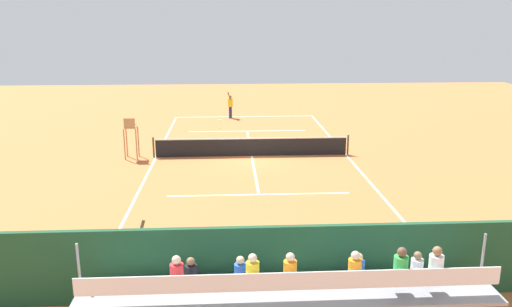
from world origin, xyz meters
TOP-DOWN VIEW (x-y plane):
  - ground_plane at (0.00, 0.00)m, footprint 60.00×60.00m
  - court_line_markings at (0.00, -0.04)m, footprint 10.10×22.20m
  - tennis_net at (0.00, 0.00)m, footprint 10.30×0.10m
  - backdrop_wall at (0.00, 14.00)m, footprint 18.00×0.16m
  - bleacher_stand at (-0.10, 15.34)m, footprint 9.06×2.40m
  - umpire_chair at (6.20, 0.11)m, footprint 0.67×0.67m
  - courtside_bench at (-1.51, 13.27)m, footprint 1.80×0.40m
  - equipment_bag at (0.18, 13.40)m, footprint 0.90×0.36m
  - tennis_player at (1.04, -10.50)m, footprint 0.47×0.55m
  - tennis_racket at (1.84, -9.79)m, footprint 0.38×0.59m
  - tennis_ball_near at (1.76, -6.91)m, footprint 0.07×0.07m
  - tennis_ball_far at (0.32, -9.02)m, footprint 0.07×0.07m
  - line_judge at (3.57, 13.38)m, footprint 0.39×0.54m

SIDE VIEW (x-z plane):
  - ground_plane at x=0.00m, z-range 0.00..0.00m
  - court_line_markings at x=0.00m, z-range 0.00..0.01m
  - tennis_racket at x=1.84m, z-range 0.00..0.03m
  - tennis_ball_near at x=1.76m, z-range 0.00..0.07m
  - tennis_ball_far at x=0.32m, z-range 0.00..0.07m
  - equipment_bag at x=0.18m, z-range 0.00..0.36m
  - tennis_net at x=0.00m, z-range -0.03..1.04m
  - courtside_bench at x=-1.51m, z-range 0.09..1.02m
  - bleacher_stand at x=-0.10m, z-range -0.28..2.20m
  - backdrop_wall at x=0.00m, z-range 0.00..2.00m
  - tennis_player at x=1.04m, z-range 0.05..1.98m
  - line_judge at x=3.57m, z-range 0.05..1.98m
  - umpire_chair at x=6.20m, z-range 0.24..2.38m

